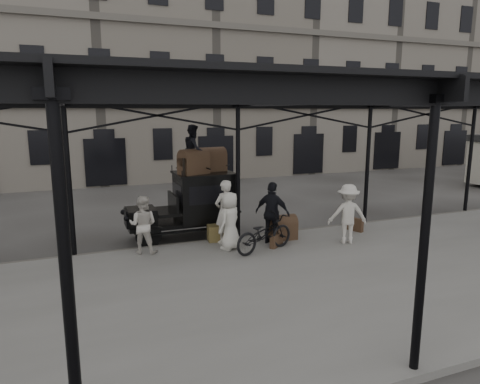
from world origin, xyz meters
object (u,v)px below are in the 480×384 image
at_px(porter_official, 272,213).
at_px(bicycle, 264,233).
at_px(steamer_trunk_platform, 282,229).
at_px(steamer_trunk_roof_near, 194,163).
at_px(taxi, 195,202).
at_px(porter_left, 225,212).

distance_m(porter_official, bicycle, 0.92).
xyz_separation_m(porter_official, steamer_trunk_platform, (0.48, 0.29, -0.63)).
xyz_separation_m(bicycle, steamer_trunk_platform, (1.03, 0.90, -0.20)).
xyz_separation_m(bicycle, steamer_trunk_roof_near, (-1.42, 2.39, 1.84)).
xyz_separation_m(taxi, porter_official, (1.89, -2.03, -0.10)).
relative_size(porter_left, steamer_trunk_roof_near, 2.13).
bearing_deg(porter_official, taxi, 3.20).
distance_m(bicycle, steamer_trunk_roof_near, 3.33).
bearing_deg(steamer_trunk_roof_near, steamer_trunk_platform, -52.77).
relative_size(bicycle, steamer_trunk_roof_near, 2.20).
distance_m(taxi, bicycle, 3.01).
bearing_deg(steamer_trunk_platform, porter_left, 170.69).
relative_size(taxi, porter_official, 1.90).
distance_m(porter_official, steamer_trunk_platform, 0.85).
distance_m(porter_left, steamer_trunk_roof_near, 1.92).
height_order(porter_left, steamer_trunk_platform, porter_left).
xyz_separation_m(porter_official, bicycle, (-0.54, -0.61, -0.43)).
height_order(porter_left, bicycle, porter_left).
bearing_deg(bicycle, porter_left, 15.81).
relative_size(porter_left, bicycle, 0.97).
height_order(bicycle, steamer_trunk_platform, bicycle).
height_order(steamer_trunk_roof_near, steamer_trunk_platform, steamer_trunk_roof_near).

